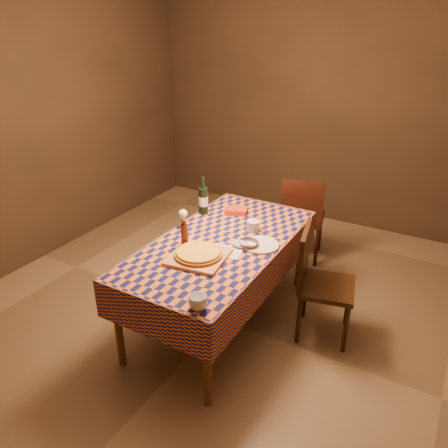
% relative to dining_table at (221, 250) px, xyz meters
% --- Properties ---
extents(room, '(5.00, 5.10, 2.70)m').
position_rel_dining_table_xyz_m(room, '(0.00, 0.00, 0.66)').
color(room, brown).
rests_on(room, ground).
extents(dining_table, '(0.94, 1.84, 0.77)m').
position_rel_dining_table_xyz_m(dining_table, '(0.00, 0.00, 0.00)').
color(dining_table, brown).
rests_on(dining_table, ground).
extents(cutting_board, '(0.45, 0.45, 0.03)m').
position_rel_dining_table_xyz_m(cutting_board, '(-0.01, -0.31, 0.09)').
color(cutting_board, '#B57955').
rests_on(cutting_board, dining_table).
extents(pizza, '(0.43, 0.43, 0.04)m').
position_rel_dining_table_xyz_m(pizza, '(-0.01, -0.31, 0.12)').
color(pizza, '#975619').
rests_on(pizza, cutting_board).
extents(pepper_mill, '(0.05, 0.05, 0.23)m').
position_rel_dining_table_xyz_m(pepper_mill, '(-0.20, -0.21, 0.18)').
color(pepper_mill, '#461F10').
rests_on(pepper_mill, dining_table).
extents(bowl, '(0.19, 0.19, 0.05)m').
position_rel_dining_table_xyz_m(bowl, '(0.23, 0.02, 0.10)').
color(bowl, '#604550').
rests_on(bowl, dining_table).
extents(wine_glass, '(0.08, 0.08, 0.15)m').
position_rel_dining_table_xyz_m(wine_glass, '(-0.41, 0.08, 0.19)').
color(wine_glass, silver).
rests_on(wine_glass, dining_table).
extents(wine_bottle, '(0.11, 0.11, 0.34)m').
position_rel_dining_table_xyz_m(wine_bottle, '(-0.41, 0.39, 0.20)').
color(wine_bottle, black).
rests_on(wine_bottle, dining_table).
extents(deli_tub, '(0.12, 0.12, 0.09)m').
position_rel_dining_table_xyz_m(deli_tub, '(0.14, 0.29, 0.12)').
color(deli_tub, silver).
rests_on(deli_tub, dining_table).
extents(takeout_container, '(0.23, 0.19, 0.05)m').
position_rel_dining_table_xyz_m(takeout_container, '(-0.15, 0.54, 0.10)').
color(takeout_container, '#AF2B17').
rests_on(takeout_container, dining_table).
extents(white_plate, '(0.30, 0.30, 0.02)m').
position_rel_dining_table_xyz_m(white_plate, '(0.31, 0.09, 0.08)').
color(white_plate, silver).
rests_on(white_plate, dining_table).
extents(tumbler, '(0.16, 0.16, 0.09)m').
position_rel_dining_table_xyz_m(tumbler, '(0.32, -0.83, 0.12)').
color(tumbler, white).
rests_on(tumbler, dining_table).
extents(flour_patch, '(0.28, 0.24, 0.00)m').
position_rel_dining_table_xyz_m(flour_patch, '(0.11, -0.12, 0.08)').
color(flour_patch, silver).
rests_on(flour_patch, dining_table).
extents(flour_bag, '(0.16, 0.14, 0.04)m').
position_rel_dining_table_xyz_m(flour_bag, '(0.17, 0.00, 0.10)').
color(flour_bag, '#9BA5C6').
rests_on(flour_bag, dining_table).
extents(chair_far, '(0.50, 0.51, 0.93)m').
position_rel_dining_table_xyz_m(chair_far, '(0.21, 1.32, -0.17)').
color(chair_far, black).
rests_on(chair_far, ground).
extents(chair_right, '(0.51, 0.50, 0.93)m').
position_rel_dining_table_xyz_m(chair_right, '(0.73, 0.25, -0.17)').
color(chair_right, black).
rests_on(chair_right, ground).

